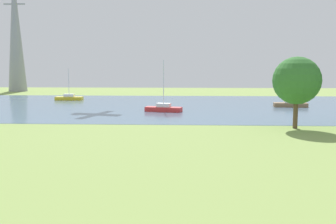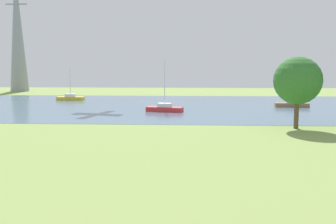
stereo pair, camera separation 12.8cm
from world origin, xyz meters
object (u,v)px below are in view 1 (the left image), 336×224
sailboat_brown (290,104)px  sailboat_red (164,108)px  sailboat_yellow (69,98)px  electricity_pylon (15,29)px  tree_east_far (297,81)px

sailboat_brown → sailboat_red: bearing=-159.4°
sailboat_yellow → sailboat_red: bearing=-43.3°
sailboat_brown → sailboat_red: size_ratio=1.08×
sailboat_yellow → sailboat_red: 24.63m
sailboat_yellow → sailboat_red: size_ratio=0.84×
sailboat_yellow → electricity_pylon: 35.56m
tree_east_far → sailboat_red: bearing=135.4°
sailboat_yellow → tree_east_far: 43.68m
sailboat_brown → sailboat_red: sailboat_brown is taller
sailboat_brown → tree_east_far: sailboat_brown is taller
sailboat_red → tree_east_far: 19.30m
sailboat_brown → sailboat_red: (-18.33, -6.88, -0.01)m
sailboat_brown → electricity_pylon: (-56.83, 35.10, 14.52)m
sailboat_brown → electricity_pylon: 68.36m
sailboat_yellow → tree_east_far: tree_east_far is taller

